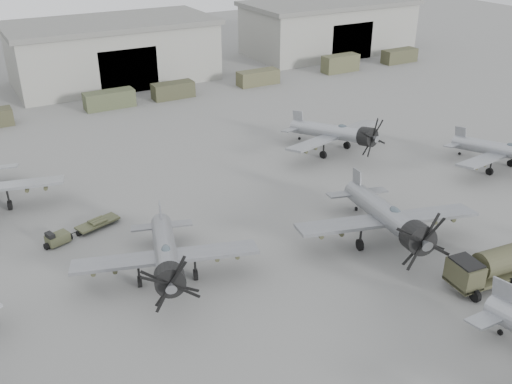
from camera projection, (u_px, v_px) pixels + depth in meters
ground at (408, 317)px, 35.91m from camera, size 220.00×220.00×0.00m
hangar_center at (113, 51)px, 82.26m from camera, size 29.00×14.80×8.70m
hangar_right at (328, 27)px, 98.80m from camera, size 29.00×14.80×8.70m
support_truck_3 at (109, 100)px, 72.47m from camera, size 6.33×2.20×2.19m
support_truck_4 at (173, 90)px, 76.26m from camera, size 5.59×2.20×2.09m
support_truck_5 at (258, 78)px, 81.96m from camera, size 6.13×2.20×2.06m
support_truck_6 at (340, 63)px, 88.21m from camera, size 5.88×2.20×2.59m
support_truck_7 at (399, 56)px, 93.54m from camera, size 6.08×2.20×2.17m
aircraft_mid_1 at (166, 255)px, 38.04m from camera, size 12.63×11.37×5.05m
aircraft_mid_2 at (390, 218)px, 42.12m from camera, size 14.00×12.61×5.58m
aircraft_mid_3 at (505, 151)px, 54.70m from camera, size 11.54×10.38×4.59m
aircraft_far_1 at (338, 133)px, 58.50m from camera, size 12.63×11.37×5.02m
fuel_tanker at (494, 265)px, 38.44m from camera, size 7.02×2.91×2.64m
tug_trailer at (73, 232)px, 44.26m from camera, size 6.14×2.93×1.22m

